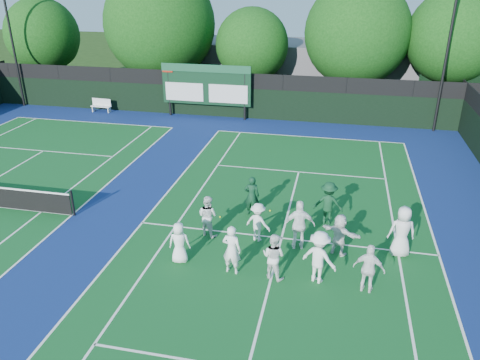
# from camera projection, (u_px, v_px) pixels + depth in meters

# --- Properties ---
(ground) EXTENTS (120.00, 120.00, 0.00)m
(ground) POSITION_uv_depth(u_px,v_px,m) (278.00, 253.00, 16.33)
(ground) COLOR #1A350E
(ground) RESTS_ON ground
(court_apron) EXTENTS (34.00, 32.00, 0.01)m
(court_apron) POSITION_uv_depth(u_px,v_px,m) (130.00, 222.00, 18.38)
(court_apron) COLOR navy
(court_apron) RESTS_ON ground
(near_court) EXTENTS (11.05, 23.85, 0.01)m
(near_court) POSITION_uv_depth(u_px,v_px,m) (282.00, 238.00, 17.22)
(near_court) COLOR #104F1F
(near_court) RESTS_ON ground
(back_fence) EXTENTS (34.00, 0.08, 3.00)m
(back_fence) POSITION_uv_depth(u_px,v_px,m) (223.00, 97.00, 31.23)
(back_fence) COLOR black
(back_fence) RESTS_ON ground
(scoreboard) EXTENTS (6.00, 0.21, 3.55)m
(scoreboard) POSITION_uv_depth(u_px,v_px,m) (206.00, 85.00, 30.72)
(scoreboard) COLOR black
(scoreboard) RESTS_ON ground
(clubhouse) EXTENTS (18.00, 6.00, 4.00)m
(clubhouse) POSITION_uv_depth(u_px,v_px,m) (295.00, 68.00, 37.34)
(clubhouse) COLOR #5A5A5F
(clubhouse) RESTS_ON ground
(light_pole_left) EXTENTS (1.20, 0.30, 10.12)m
(light_pole_left) POSITION_uv_depth(u_px,v_px,m) (7.00, 15.00, 31.85)
(light_pole_left) COLOR black
(light_pole_left) RESTS_ON ground
(light_pole_right) EXTENTS (1.20, 0.30, 10.12)m
(light_pole_right) POSITION_uv_depth(u_px,v_px,m) (452.00, 24.00, 26.35)
(light_pole_right) COLOR black
(light_pole_right) RESTS_ON ground
(bench) EXTENTS (1.50, 0.53, 0.93)m
(bench) POSITION_uv_depth(u_px,v_px,m) (101.00, 105.00, 32.68)
(bench) COLOR silver
(bench) RESTS_ON ground
(tree_a) EXTENTS (5.57, 5.57, 7.36)m
(tree_a) POSITION_uv_depth(u_px,v_px,m) (45.00, 37.00, 36.08)
(tree_a) COLOR #311D0D
(tree_a) RESTS_ON ground
(tree_b) EXTENTS (7.98, 7.98, 9.55)m
(tree_b) POSITION_uv_depth(u_px,v_px,m) (162.00, 27.00, 33.83)
(tree_b) COLOR #311D0D
(tree_b) RESTS_ON ground
(tree_c) EXTENTS (5.13, 5.13, 6.88)m
(tree_c) POSITION_uv_depth(u_px,v_px,m) (254.00, 47.00, 33.00)
(tree_c) COLOR #311D0D
(tree_c) RESTS_ON ground
(tree_d) EXTENTS (7.01, 7.01, 8.77)m
(tree_d) POSITION_uv_depth(u_px,v_px,m) (359.00, 36.00, 31.25)
(tree_d) COLOR #311D0D
(tree_d) RESTS_ON ground
(tree_e) EXTENTS (6.02, 6.02, 8.23)m
(tree_e) POSITION_uv_depth(u_px,v_px,m) (456.00, 39.00, 30.09)
(tree_e) COLOR #311D0D
(tree_e) RESTS_ON ground
(tennis_ball_1) EXTENTS (0.07, 0.07, 0.07)m
(tennis_ball_1) POSITION_uv_depth(u_px,v_px,m) (335.00, 226.00, 18.00)
(tennis_ball_1) COLOR yellow
(tennis_ball_1) RESTS_ON ground
(tennis_ball_3) EXTENTS (0.07, 0.07, 0.07)m
(tennis_ball_3) POSITION_uv_depth(u_px,v_px,m) (220.00, 217.00, 18.66)
(tennis_ball_3) COLOR yellow
(tennis_ball_3) RESTS_ON ground
(tennis_ball_4) EXTENTS (0.07, 0.07, 0.07)m
(tennis_ball_4) POSITION_uv_depth(u_px,v_px,m) (270.00, 211.00, 19.16)
(tennis_ball_4) COLOR yellow
(tennis_ball_4) RESTS_ON ground
(tennis_ball_5) EXTENTS (0.07, 0.07, 0.07)m
(tennis_ball_5) POSITION_uv_depth(u_px,v_px,m) (314.00, 255.00, 16.15)
(tennis_ball_5) COLOR yellow
(tennis_ball_5) RESTS_ON ground
(player_front_0) EXTENTS (0.78, 0.58, 1.47)m
(player_front_0) POSITION_uv_depth(u_px,v_px,m) (179.00, 243.00, 15.56)
(player_front_0) COLOR white
(player_front_0) RESTS_ON ground
(player_front_1) EXTENTS (0.67, 0.49, 1.71)m
(player_front_1) POSITION_uv_depth(u_px,v_px,m) (232.00, 250.00, 14.94)
(player_front_1) COLOR white
(player_front_1) RESTS_ON ground
(player_front_2) EXTENTS (0.91, 0.81, 1.57)m
(player_front_2) POSITION_uv_depth(u_px,v_px,m) (273.00, 256.00, 14.73)
(player_front_2) COLOR white
(player_front_2) RESTS_ON ground
(player_front_3) EXTENTS (1.31, 1.07, 1.77)m
(player_front_3) POSITION_uv_depth(u_px,v_px,m) (319.00, 257.00, 14.50)
(player_front_3) COLOR white
(player_front_3) RESTS_ON ground
(player_front_4) EXTENTS (1.01, 0.58, 1.62)m
(player_front_4) POSITION_uv_depth(u_px,v_px,m) (369.00, 269.00, 14.05)
(player_front_4) COLOR white
(player_front_4) RESTS_ON ground
(player_back_0) EXTENTS (0.94, 0.84, 1.59)m
(player_back_0) POSITION_uv_depth(u_px,v_px,m) (208.00, 216.00, 17.16)
(player_back_0) COLOR white
(player_back_0) RESTS_ON ground
(player_back_1) EXTENTS (1.08, 0.83, 1.48)m
(player_back_1) POSITION_uv_depth(u_px,v_px,m) (258.00, 222.00, 16.83)
(player_back_1) COLOR white
(player_back_1) RESTS_ON ground
(player_back_2) EXTENTS (1.15, 0.66, 1.85)m
(player_back_2) POSITION_uv_depth(u_px,v_px,m) (299.00, 225.00, 16.26)
(player_back_2) COLOR white
(player_back_2) RESTS_ON ground
(player_back_3) EXTENTS (1.48, 0.98, 1.53)m
(player_back_3) POSITION_uv_depth(u_px,v_px,m) (339.00, 235.00, 15.98)
(player_back_3) COLOR white
(player_back_3) RESTS_ON ground
(player_back_4) EXTENTS (0.97, 0.69, 1.84)m
(player_back_4) POSITION_uv_depth(u_px,v_px,m) (402.00, 232.00, 15.86)
(player_back_4) COLOR silver
(player_back_4) RESTS_ON ground
(coach_left) EXTENTS (0.64, 0.46, 1.65)m
(coach_left) POSITION_uv_depth(u_px,v_px,m) (252.00, 196.00, 18.62)
(coach_left) COLOR #0D321E
(coach_left) RESTS_ON ground
(coach_right) EXTENTS (1.16, 0.71, 1.74)m
(coach_right) POSITION_uv_depth(u_px,v_px,m) (328.00, 203.00, 17.92)
(coach_right) COLOR #0F381F
(coach_right) RESTS_ON ground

